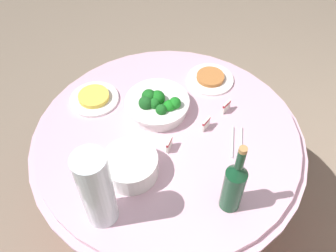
% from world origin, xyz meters
% --- Properties ---
extents(ground_plane, '(6.00, 6.00, 0.00)m').
position_xyz_m(ground_plane, '(0.00, 0.00, 0.00)').
color(ground_plane, gray).
extents(buffet_table, '(1.16, 1.16, 0.74)m').
position_xyz_m(buffet_table, '(0.00, 0.00, 0.38)').
color(buffet_table, maroon).
rests_on(buffet_table, ground_plane).
extents(broccoli_bowl, '(0.28, 0.28, 0.11)m').
position_xyz_m(broccoli_bowl, '(-0.08, -0.11, 0.78)').
color(broccoli_bowl, white).
rests_on(broccoli_bowl, buffet_table).
extents(plate_stack, '(0.21, 0.21, 0.09)m').
position_xyz_m(plate_stack, '(0.24, -0.01, 0.79)').
color(plate_stack, white).
rests_on(plate_stack, buffet_table).
extents(wine_bottle, '(0.07, 0.07, 0.34)m').
position_xyz_m(wine_bottle, '(0.14, 0.37, 0.87)').
color(wine_bottle, '#144326').
rests_on(wine_bottle, buffet_table).
extents(decorative_fruit_vase, '(0.11, 0.11, 0.34)m').
position_xyz_m(decorative_fruit_vase, '(0.43, 0.02, 0.90)').
color(decorative_fruit_vase, silver).
rests_on(decorative_fruit_vase, buffet_table).
extents(serving_tongs, '(0.16, 0.11, 0.01)m').
position_xyz_m(serving_tongs, '(-0.11, 0.26, 0.74)').
color(serving_tongs, silver).
rests_on(serving_tongs, buffet_table).
extents(food_plate_peanuts, '(0.22, 0.22, 0.03)m').
position_xyz_m(food_plate_peanuts, '(-0.38, -0.02, 0.75)').
color(food_plate_peanuts, white).
rests_on(food_plate_peanuts, buffet_table).
extents(food_plate_fried_egg, '(0.22, 0.22, 0.03)m').
position_xyz_m(food_plate_fried_egg, '(0.03, -0.39, 0.75)').
color(food_plate_fried_egg, white).
rests_on(food_plate_fried_egg, buffet_table).
extents(label_placard_front, '(0.05, 0.01, 0.05)m').
position_xyz_m(label_placard_front, '(-0.25, 0.14, 0.77)').
color(label_placard_front, white).
rests_on(label_placard_front, buffet_table).
extents(label_placard_mid, '(0.05, 0.01, 0.05)m').
position_xyz_m(label_placard_mid, '(-0.11, 0.11, 0.77)').
color(label_placard_mid, white).
rests_on(label_placard_mid, buffet_table).
extents(label_placard_rear, '(0.05, 0.02, 0.05)m').
position_xyz_m(label_placard_rear, '(0.06, 0.05, 0.77)').
color(label_placard_rear, white).
rests_on(label_placard_rear, buffet_table).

